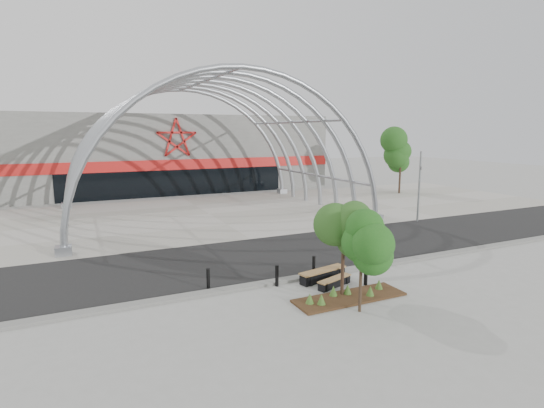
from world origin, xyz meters
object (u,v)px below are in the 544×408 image
at_px(street_tree_0, 362,244).
at_px(street_tree_1, 344,226).
at_px(bench_0, 323,275).
at_px(bollard_2, 366,274).
at_px(signal_pole, 419,185).
at_px(bench_1, 334,282).

height_order(street_tree_0, street_tree_1, street_tree_1).
distance_m(street_tree_1, bench_0, 3.14).
relative_size(street_tree_0, bollard_2, 3.46).
distance_m(bench_0, bollard_2, 1.83).
relative_size(signal_pole, street_tree_1, 1.29).
height_order(signal_pole, bench_0, signal_pole).
xyz_separation_m(street_tree_0, street_tree_1, (0.25, 1.48, 0.31)).
height_order(bench_1, bollard_2, bollard_2).
bearing_deg(bench_1, bench_0, 93.11).
relative_size(street_tree_1, bollard_2, 3.90).
xyz_separation_m(bench_1, bollard_2, (1.27, -0.40, 0.32)).
height_order(street_tree_1, bench_1, street_tree_1).
distance_m(signal_pole, bench_0, 14.75).
bearing_deg(bench_1, signal_pole, 33.81).
xyz_separation_m(street_tree_0, bench_1, (0.55, 2.46, -2.29)).
height_order(signal_pole, bollard_2, signal_pole).
xyz_separation_m(street_tree_0, bollard_2, (1.83, 2.06, -1.97)).
bearing_deg(bench_0, street_tree_1, -97.87).
xyz_separation_m(street_tree_1, bench_1, (0.30, 0.98, -2.60)).
distance_m(signal_pole, street_tree_0, 16.88).
distance_m(street_tree_1, bench_1, 2.79).
bearing_deg(signal_pole, bench_1, -146.19).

